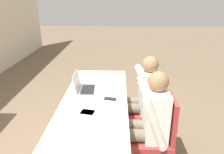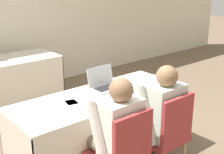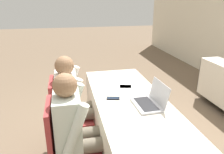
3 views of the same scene
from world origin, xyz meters
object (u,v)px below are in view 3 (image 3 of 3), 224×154
laptop (150,101)px  cell_phone (113,98)px  person_white_shirt (77,127)px  chair_near_right (67,144)px  chair_near_left (66,114)px  person_checkered_shirt (74,100)px

laptop → cell_phone: laptop is taller
laptop → cell_phone: (-0.21, -0.31, -0.04)m
person_white_shirt → chair_near_right: bearing=90.0°
chair_near_right → chair_near_left: bearing=0.0°
person_checkered_shirt → cell_phone: bearing=-122.2°
laptop → chair_near_left: laptop is taller
cell_phone → chair_near_left: 0.61m
chair_near_right → person_white_shirt: (0.00, 0.10, 0.16)m
cell_phone → person_white_shirt: person_white_shirt is taller
cell_phone → laptop: bearing=69.2°
laptop → chair_near_left: bearing=-121.7°
chair_near_left → chair_near_right: size_ratio=1.00×
cell_phone → chair_near_right: (0.31, -0.49, -0.26)m
cell_phone → chair_near_right: size_ratio=0.16×
chair_near_right → person_white_shirt: size_ratio=0.78×
laptop → person_checkered_shirt: person_checkered_shirt is taller
person_white_shirt → laptop: bearing=-82.3°
cell_phone → person_white_shirt: size_ratio=0.12×
person_checkered_shirt → chair_near_right: bearing=169.4°
laptop → chair_near_right: laptop is taller
chair_near_left → chair_near_right: 0.55m
person_white_shirt → cell_phone: bearing=-51.5°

